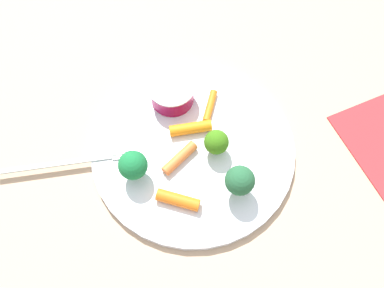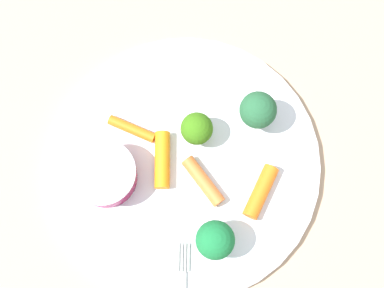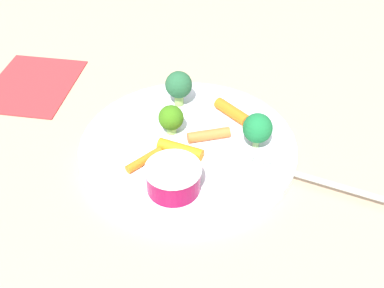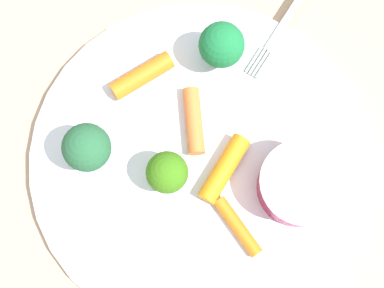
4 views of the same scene
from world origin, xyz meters
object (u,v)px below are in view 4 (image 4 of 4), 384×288
object	(u,v)px
broccoli_floret_0	(227,46)
carrot_stick_1	(142,76)
plate	(199,157)
carrot_stick_3	(238,227)
carrot_stick_2	(224,169)
sauce_cup	(299,185)
carrot_stick_0	(194,121)
broccoli_floret_2	(87,148)
broccoli_floret_1	(167,173)

from	to	relation	value
broccoli_floret_0	carrot_stick_1	size ratio (longest dim) A/B	0.87
plate	carrot_stick_3	distance (m)	0.07
carrot_stick_2	carrot_stick_1	bearing A→B (deg)	142.20
carrot_stick_1	carrot_stick_3	bearing A→B (deg)	-46.35
broccoli_floret_0	carrot_stick_3	xyz separation A→B (m)	(0.04, -0.14, -0.02)
sauce_cup	carrot_stick_3	world-z (taller)	sauce_cup
carrot_stick_3	sauce_cup	bearing A→B (deg)	44.99
carrot_stick_0	carrot_stick_2	distance (m)	0.05
broccoli_floret_2	carrot_stick_0	xyz separation A→B (m)	(0.08, 0.05, -0.03)
plate	broccoli_floret_0	distance (m)	0.10
plate	broccoli_floret_2	size ratio (longest dim) A/B	5.38
broccoli_floret_1	carrot_stick_3	size ratio (longest dim) A/B	0.79
broccoli_floret_2	carrot_stick_0	size ratio (longest dim) A/B	0.94
carrot_stick_2	plate	bearing A→B (deg)	159.34
broccoli_floret_2	carrot_stick_1	distance (m)	0.08
plate	carrot_stick_3	size ratio (longest dim) A/B	5.46
broccoli_floret_1	broccoli_floret_0	bearing A→B (deg)	76.92
carrot_stick_1	carrot_stick_3	world-z (taller)	carrot_stick_1
sauce_cup	broccoli_floret_0	xyz separation A→B (m)	(-0.08, 0.10, 0.01)
plate	carrot_stick_0	bearing A→B (deg)	111.34
broccoli_floret_0	broccoli_floret_1	xyz separation A→B (m)	(-0.03, -0.11, -0.01)
carrot_stick_0	carrot_stick_1	size ratio (longest dim) A/B	1.00
carrot_stick_1	carrot_stick_3	distance (m)	0.15
carrot_stick_0	carrot_stick_3	size ratio (longest dim) A/B	1.08
broccoli_floret_1	carrot_stick_0	size ratio (longest dim) A/B	0.73
plate	broccoli_floret_1	size ratio (longest dim) A/B	6.88
broccoli_floret_0	carrot_stick_3	bearing A→B (deg)	-75.25
broccoli_floret_1	carrot_stick_3	bearing A→B (deg)	-23.91
broccoli_floret_0	carrot_stick_2	xyz separation A→B (m)	(0.02, -0.10, -0.02)
broccoli_floret_0	carrot_stick_2	size ratio (longest dim) A/B	0.83
broccoli_floret_1	carrot_stick_2	xyz separation A→B (m)	(0.04, 0.02, -0.02)
broccoli_floret_0	broccoli_floret_2	distance (m)	0.14
plate	broccoli_floret_2	bearing A→B (deg)	-167.42
broccoli_floret_2	carrot_stick_0	bearing A→B (deg)	31.36
broccoli_floret_0	carrot_stick_0	size ratio (longest dim) A/B	0.88
carrot_stick_3	carrot_stick_2	bearing A→B (deg)	114.20
broccoli_floret_0	carrot_stick_0	world-z (taller)	broccoli_floret_0
carrot_stick_3	plate	bearing A→B (deg)	128.85
carrot_stick_3	broccoli_floret_2	bearing A→B (deg)	165.58
broccoli_floret_0	broccoli_floret_1	bearing A→B (deg)	-103.08
broccoli_floret_1	carrot_stick_3	distance (m)	0.07
broccoli_floret_0	broccoli_floret_2	world-z (taller)	broccoli_floret_2
carrot_stick_0	broccoli_floret_1	bearing A→B (deg)	-102.10
sauce_cup	broccoli_floret_1	bearing A→B (deg)	-172.97
broccoli_floret_2	carrot_stick_2	size ratio (longest dim) A/B	0.89
broccoli_floret_2	carrot_stick_3	distance (m)	0.13
sauce_cup	broccoli_floret_2	size ratio (longest dim) A/B	1.25
broccoli_floret_0	carrot_stick_0	xyz separation A→B (m)	(-0.02, -0.06, -0.02)
plate	carrot_stick_2	distance (m)	0.03
sauce_cup	carrot_stick_0	size ratio (longest dim) A/B	1.18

